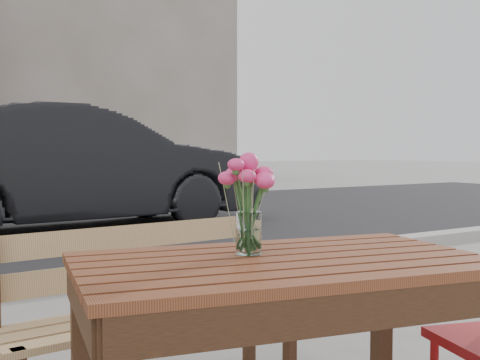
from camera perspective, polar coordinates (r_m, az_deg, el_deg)
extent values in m
cube|color=#9A9792|center=(4.68, -21.39, -9.63)|extent=(30.00, 0.25, 0.12)
cube|color=gray|center=(17.60, -12.78, 9.23)|extent=(7.00, 3.00, 6.00)
cube|color=#552B16|center=(1.80, 4.05, -7.89)|extent=(1.32, 0.93, 0.03)
cube|color=black|center=(2.41, 13.26, -14.24)|extent=(0.07, 0.07, 0.71)
cube|color=#A47C54|center=(2.48, -7.87, -12.45)|extent=(1.31, 0.45, 0.03)
cube|color=#A47C54|center=(2.60, -9.98, -6.89)|extent=(1.28, 0.13, 0.35)
cube|color=black|center=(2.75, 4.87, -15.17)|extent=(0.05, 0.05, 0.42)
cube|color=black|center=(2.92, 0.98, -10.44)|extent=(0.05, 0.05, 0.78)
cylinder|color=white|center=(1.85, 0.83, -5.05)|extent=(0.08, 0.08, 0.13)
cylinder|color=#387134|center=(1.84, 0.83, -3.01)|extent=(0.05, 0.05, 0.26)
imported|color=black|center=(8.14, -15.39, 1.00)|extent=(4.94, 1.98, 1.60)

